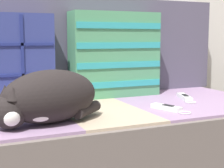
{
  "coord_description": "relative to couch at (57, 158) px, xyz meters",
  "views": [
    {
      "loc": [
        -0.35,
        -1.22,
        0.71
      ],
      "look_at": [
        0.22,
        0.07,
        0.52
      ],
      "focal_mm": 55.0,
      "sensor_mm": 36.0,
      "label": 1
    }
  ],
  "objects": [
    {
      "name": "throw_pillow_quilted",
      "position": [
        -0.18,
        0.19,
        0.41
      ],
      "size": [
        0.42,
        0.14,
        0.4
      ],
      "color": "navy",
      "rests_on": "couch"
    },
    {
      "name": "game_remote_far",
      "position": [
        0.62,
        -0.03,
        0.22
      ],
      "size": [
        0.11,
        0.2,
        0.02
      ],
      "color": "white",
      "rests_on": "couch"
    },
    {
      "name": "throw_pillow_striped",
      "position": [
        0.35,
        0.19,
        0.42
      ],
      "size": [
        0.45,
        0.14,
        0.42
      ],
      "color": "#4C9366",
      "rests_on": "couch"
    },
    {
      "name": "couch",
      "position": [
        0.0,
        0.0,
        0.0
      ],
      "size": [
        2.02,
        0.81,
        0.42
      ],
      "color": "#3D3838",
      "rests_on": "ground_plane"
    },
    {
      "name": "game_remote_near",
      "position": [
        0.41,
        -0.21,
        0.22
      ],
      "size": [
        0.1,
        0.19,
        0.02
      ],
      "color": "white",
      "rests_on": "couch"
    },
    {
      "name": "sleeping_cat",
      "position": [
        -0.09,
        -0.23,
        0.3
      ],
      "size": [
        0.4,
        0.28,
        0.18
      ],
      "color": "black",
      "rests_on": "couch"
    },
    {
      "name": "sofa_backrest",
      "position": [
        0.0,
        0.33,
        0.46
      ],
      "size": [
        1.98,
        0.14,
        0.49
      ],
      "color": "#514C60",
      "rests_on": "couch"
    }
  ]
}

